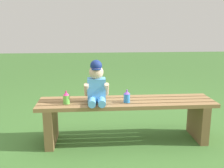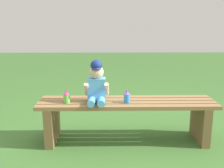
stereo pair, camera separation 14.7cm
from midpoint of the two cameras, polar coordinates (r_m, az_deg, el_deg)
ground_plane at (r=2.69m, az=4.76°, el=-12.21°), size 16.00×16.00×0.00m
park_bench at (r=2.58m, az=4.88°, el=-6.41°), size 1.71×0.39×0.42m
child_figure at (r=2.45m, az=-1.70°, el=-0.01°), size 0.23×0.27×0.40m
sippy_cup_left at (r=2.48m, az=-8.26°, el=-2.84°), size 0.06×0.06×0.12m
sippy_cup_right at (r=2.47m, az=4.98°, el=-2.80°), size 0.06×0.06×0.12m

